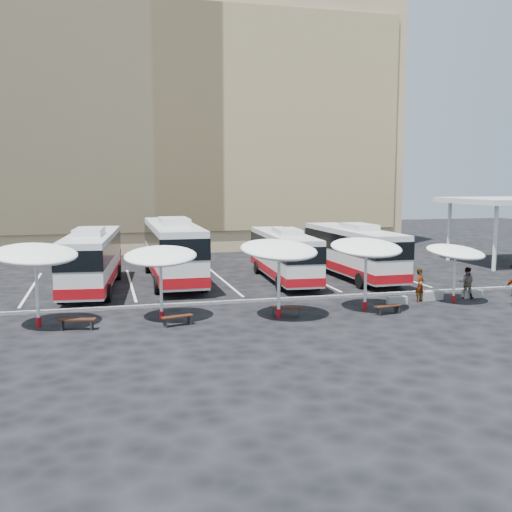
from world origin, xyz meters
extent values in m
plane|color=black|center=(0.00, 0.00, 0.00)|extent=(120.00, 120.00, 0.00)
cube|color=tan|center=(0.00, 32.00, 12.50)|extent=(42.00, 18.00, 25.00)
cube|color=tan|center=(0.00, 22.90, 12.00)|extent=(40.00, 0.30, 20.00)
cylinder|color=silver|center=(20.00, 7.00, 2.40)|extent=(0.30, 0.30, 4.80)
cylinder|color=silver|center=(20.00, 13.00, 2.40)|extent=(0.30, 0.30, 4.80)
cube|color=black|center=(0.00, 0.50, 0.07)|extent=(34.00, 0.25, 0.15)
cube|color=white|center=(-12.00, 8.00, 0.01)|extent=(0.15, 12.00, 0.01)
cube|color=white|center=(-6.00, 8.00, 0.01)|extent=(0.15, 12.00, 0.01)
cube|color=white|center=(0.00, 8.00, 0.01)|extent=(0.15, 12.00, 0.01)
cube|color=white|center=(6.00, 8.00, 0.01)|extent=(0.15, 12.00, 0.01)
cube|color=white|center=(12.00, 8.00, 0.01)|extent=(0.15, 12.00, 0.01)
cube|color=silver|center=(-8.32, 6.54, 1.93)|extent=(3.68, 12.08, 2.97)
cube|color=black|center=(-8.32, 6.54, 2.53)|extent=(3.74, 12.15, 1.09)
cube|color=#9E0B11|center=(-8.32, 6.54, 0.84)|extent=(3.74, 12.15, 0.55)
cube|color=#9E0B11|center=(-7.71, 12.46, 1.19)|extent=(2.54, 0.46, 1.39)
cube|color=silver|center=(-8.42, 5.56, 3.62)|extent=(1.88, 3.12, 0.40)
cylinder|color=black|center=(-9.20, 10.12, 0.50)|extent=(0.45, 1.02, 0.99)
cylinder|color=black|center=(-6.73, 9.87, 0.50)|extent=(0.45, 1.02, 0.99)
cylinder|color=black|center=(-9.96, 2.73, 0.50)|extent=(0.45, 1.02, 0.99)
cylinder|color=black|center=(-7.49, 2.48, 0.50)|extent=(0.45, 1.02, 0.99)
cube|color=silver|center=(-3.23, 8.51, 2.14)|extent=(2.85, 13.21, 3.30)
cube|color=black|center=(-3.23, 8.51, 2.80)|extent=(2.92, 13.27, 1.21)
cube|color=#9E0B11|center=(-3.23, 8.51, 0.93)|extent=(2.92, 13.27, 0.60)
cube|color=#9E0B11|center=(-3.18, 15.10, 1.32)|extent=(2.81, 0.24, 1.54)
cube|color=silver|center=(-3.24, 7.41, 4.01)|extent=(1.78, 3.31, 0.44)
cylinder|color=black|center=(-4.57, 12.36, 0.55)|extent=(0.39, 1.10, 1.10)
cylinder|color=black|center=(-1.83, 12.34, 0.55)|extent=(0.39, 1.10, 1.10)
cylinder|color=black|center=(-4.64, 4.12, 0.55)|extent=(0.39, 1.10, 1.10)
cylinder|color=black|center=(-1.89, 4.10, 0.55)|extent=(0.39, 1.10, 1.10)
cube|color=silver|center=(3.85, 6.78, 1.79)|extent=(2.94, 11.11, 2.75)
cube|color=black|center=(3.85, 6.78, 2.34)|extent=(2.99, 11.17, 1.01)
cube|color=#9E0B11|center=(3.85, 6.78, 0.78)|extent=(2.99, 11.17, 0.50)
cube|color=#9E0B11|center=(4.18, 12.27, 1.10)|extent=(2.35, 0.32, 1.28)
cube|color=silver|center=(3.80, 5.86, 3.34)|extent=(1.63, 2.83, 0.37)
cylinder|color=black|center=(2.90, 10.05, 0.46)|extent=(0.37, 0.93, 0.92)
cylinder|color=black|center=(5.19, 9.91, 0.46)|extent=(0.37, 0.93, 0.92)
cylinder|color=black|center=(2.49, 3.19, 0.46)|extent=(0.37, 0.93, 0.92)
cylinder|color=black|center=(4.78, 3.05, 0.46)|extent=(0.37, 0.93, 0.92)
cube|color=silver|center=(8.71, 6.73, 1.90)|extent=(2.69, 11.73, 2.92)
cube|color=black|center=(8.71, 6.73, 2.48)|extent=(2.75, 11.79, 1.07)
cube|color=#9E0B11|center=(8.71, 6.73, 0.83)|extent=(2.75, 11.79, 0.54)
cube|color=#9E0B11|center=(8.59, 12.57, 1.17)|extent=(2.50, 0.25, 1.36)
cube|color=silver|center=(8.73, 5.75, 3.55)|extent=(1.62, 2.95, 0.39)
cylinder|color=black|center=(7.42, 10.11, 0.49)|extent=(0.36, 0.98, 0.97)
cylinder|color=black|center=(9.85, 10.16, 0.49)|extent=(0.36, 0.98, 0.97)
cylinder|color=black|center=(7.58, 2.81, 0.49)|extent=(0.36, 0.98, 0.97)
cylinder|color=black|center=(10.01, 2.86, 0.49)|extent=(0.36, 0.98, 0.97)
cylinder|color=silver|center=(-10.60, -2.42, 1.64)|extent=(0.20, 0.20, 3.27)
cylinder|color=#9E0B11|center=(-10.60, -2.42, 0.22)|extent=(0.32, 0.32, 0.44)
ellipsoid|color=white|center=(-10.60, -2.42, 3.33)|extent=(4.93, 4.95, 1.12)
cylinder|color=silver|center=(-5.04, -2.38, 1.51)|extent=(0.17, 0.17, 3.02)
cylinder|color=#9E0B11|center=(-5.04, -2.38, 0.20)|extent=(0.26, 0.26, 0.40)
ellipsoid|color=white|center=(-5.04, -2.38, 3.07)|extent=(4.10, 4.13, 1.03)
cylinder|color=silver|center=(0.48, -3.44, 1.63)|extent=(0.18, 0.18, 3.27)
cylinder|color=#9E0B11|center=(0.48, -3.44, 0.22)|extent=(0.29, 0.29, 0.44)
ellipsoid|color=white|center=(0.48, -3.44, 3.32)|extent=(4.43, 4.47, 1.12)
cylinder|color=silver|center=(5.27, -2.83, 1.59)|extent=(0.15, 0.15, 3.18)
cylinder|color=#9E0B11|center=(5.27, -2.83, 0.21)|extent=(0.24, 0.24, 0.42)
ellipsoid|color=white|center=(5.27, -2.83, 3.23)|extent=(3.70, 3.75, 1.09)
cylinder|color=silver|center=(10.77, -2.26, 1.36)|extent=(0.16, 0.16, 2.72)
cylinder|color=#9E0B11|center=(10.77, -2.26, 0.18)|extent=(0.26, 0.26, 0.36)
ellipsoid|color=white|center=(10.77, -2.26, 2.77)|extent=(3.99, 4.01, 0.93)
cube|color=black|center=(-8.87, -3.43, 0.46)|extent=(1.67, 0.75, 0.06)
cube|color=black|center=(-9.50, -3.30, 0.22)|extent=(0.15, 0.41, 0.43)
cube|color=black|center=(-8.23, -3.56, 0.22)|extent=(0.15, 0.41, 0.43)
cube|color=black|center=(-4.46, -3.79, 0.43)|extent=(1.54, 0.79, 0.06)
cube|color=black|center=(-5.03, -3.95, 0.20)|extent=(0.16, 0.38, 0.40)
cube|color=black|center=(-3.89, -3.63, 0.20)|extent=(0.16, 0.38, 0.40)
cube|color=black|center=(0.89, -3.31, 0.45)|extent=(1.63, 0.90, 0.06)
cube|color=black|center=(0.29, -3.11, 0.21)|extent=(0.19, 0.40, 0.42)
cube|color=black|center=(1.49, -3.51, 0.21)|extent=(0.19, 0.40, 0.42)
cube|color=black|center=(5.95, -4.04, 0.41)|extent=(1.48, 0.65, 0.06)
cube|color=black|center=(5.38, -4.15, 0.19)|extent=(0.13, 0.37, 0.38)
cube|color=black|center=(6.51, -3.93, 0.19)|extent=(0.13, 0.37, 0.38)
cube|color=gray|center=(7.55, -1.95, 0.20)|extent=(1.10, 0.39, 0.41)
cube|color=gray|center=(9.92, -1.41, 0.25)|extent=(1.39, 0.64, 0.50)
cube|color=gray|center=(12.50, -1.41, 0.21)|extent=(1.14, 0.38, 0.43)
imported|color=black|center=(9.09, -1.62, 0.90)|extent=(0.78, 0.74, 1.80)
imported|color=black|center=(12.13, -1.44, 0.88)|extent=(1.09, 1.04, 1.76)
camera|label=1|loc=(-7.63, -30.59, 6.65)|focal=42.00mm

